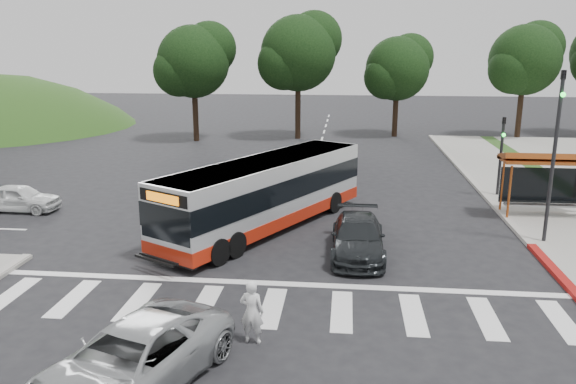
# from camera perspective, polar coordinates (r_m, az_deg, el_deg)

# --- Properties ---
(ground) EXTENTS (140.00, 140.00, 0.00)m
(ground) POSITION_cam_1_polar(r_m,az_deg,el_deg) (21.07, 0.19, -5.71)
(ground) COLOR black
(ground) RESTS_ON ground
(sidewalk_east) EXTENTS (4.00, 40.00, 0.12)m
(sidewalk_east) POSITION_cam_1_polar(r_m,az_deg,el_deg) (29.98, 23.27, -0.64)
(sidewalk_east) COLOR gray
(sidewalk_east) RESTS_ON ground
(curb_east) EXTENTS (0.30, 40.00, 0.15)m
(curb_east) POSITION_cam_1_polar(r_m,az_deg,el_deg) (29.44, 19.56, -0.52)
(curb_east) COLOR #9E9991
(curb_east) RESTS_ON ground
(curb_east_red) EXTENTS (0.32, 6.00, 0.15)m
(curb_east_red) POSITION_cam_1_polar(r_m,az_deg,el_deg) (20.33, 25.94, -7.79)
(curb_east_red) COLOR maroon
(curb_east_red) RESTS_ON ground
(crosswalk_ladder) EXTENTS (18.00, 2.60, 0.01)m
(crosswalk_ladder) POSITION_cam_1_polar(r_m,az_deg,el_deg) (16.50, -1.62, -11.65)
(crosswalk_ladder) COLOR silver
(crosswalk_ladder) RESTS_ON ground
(bus_shelter) EXTENTS (4.20, 1.60, 2.86)m
(bus_shelter) POSITION_cam_1_polar(r_m,az_deg,el_deg) (26.75, 25.11, 2.50)
(bus_shelter) COLOR #9A4619
(bus_shelter) RESTS_ON sidewalk_east
(traffic_signal_ne_tall) EXTENTS (0.18, 0.37, 6.50)m
(traffic_signal_ne_tall) POSITION_cam_1_polar(r_m,az_deg,el_deg) (22.75, 25.52, 4.49)
(traffic_signal_ne_tall) COLOR black
(traffic_signal_ne_tall) RESTS_ON ground
(traffic_signal_ne_short) EXTENTS (0.18, 0.37, 4.00)m
(traffic_signal_ne_short) POSITION_cam_1_polar(r_m,az_deg,el_deg) (29.57, 20.87, 4.20)
(traffic_signal_ne_short) COLOR black
(traffic_signal_ne_short) RESTS_ON ground
(tree_ne_a) EXTENTS (6.16, 5.74, 9.30)m
(tree_ne_a) POSITION_cam_1_polar(r_m,az_deg,el_deg) (49.78, 23.00, 12.35)
(tree_ne_a) COLOR black
(tree_ne_a) RESTS_ON parking_lot
(tree_north_a) EXTENTS (6.60, 6.15, 10.17)m
(tree_north_a) POSITION_cam_1_polar(r_m,az_deg,el_deg) (45.92, 1.15, 14.04)
(tree_north_a) COLOR black
(tree_north_a) RESTS_ON ground
(tree_north_b) EXTENTS (5.72, 5.33, 8.43)m
(tree_north_b) POSITION_cam_1_polar(r_m,az_deg,el_deg) (47.94, 11.14, 12.29)
(tree_north_b) COLOR black
(tree_north_b) RESTS_ON ground
(tree_north_c) EXTENTS (6.16, 5.74, 9.30)m
(tree_north_c) POSITION_cam_1_polar(r_m,az_deg,el_deg) (45.35, -9.48, 13.05)
(tree_north_c) COLOR black
(tree_north_c) RESTS_ON ground
(transit_bus) EXTENTS (7.48, 10.86, 2.87)m
(transit_bus) POSITION_cam_1_polar(r_m,az_deg,el_deg) (22.95, -2.22, -0.27)
(transit_bus) COLOR silver
(transit_bus) RESTS_ON ground
(pedestrian) EXTENTS (0.65, 0.47, 1.68)m
(pedestrian) POSITION_cam_1_polar(r_m,az_deg,el_deg) (14.42, -3.69, -12.04)
(pedestrian) COLOR white
(pedestrian) RESTS_ON ground
(dark_sedan) EXTENTS (1.88, 4.60, 1.34)m
(dark_sedan) POSITION_cam_1_polar(r_m,az_deg,el_deg) (20.36, 7.10, -4.57)
(dark_sedan) COLOR #212426
(dark_sedan) RESTS_ON ground
(silver_suv_south) EXTENTS (4.06, 5.75, 1.46)m
(silver_suv_south) POSITION_cam_1_polar(r_m,az_deg,el_deg) (13.06, -15.66, -16.18)
(silver_suv_south) COLOR #A7AAAC
(silver_suv_south) RESTS_ON ground
(west_car_white) EXTENTS (3.65, 1.52, 1.23)m
(west_car_white) POSITION_cam_1_polar(r_m,az_deg,el_deg) (28.37, -25.63, -0.54)
(west_car_white) COLOR silver
(west_car_white) RESTS_ON ground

